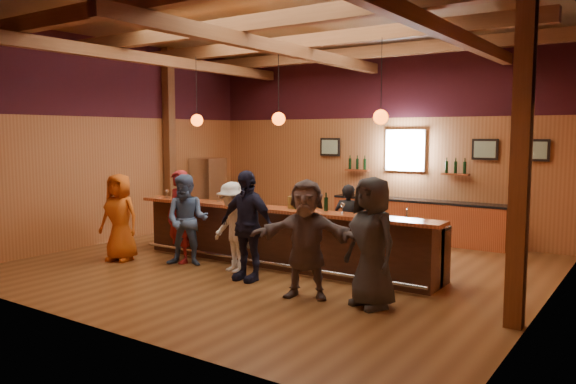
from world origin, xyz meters
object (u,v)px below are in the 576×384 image
customer_dark (372,242)px  back_bar_cabinet (417,220)px  bartender (348,224)px  bottle_a (297,202)px  stainless_fridge (208,192)px  customer_orange (120,217)px  customer_redvest (179,217)px  customer_navy (247,225)px  customer_brown (306,239)px  ice_bucket (293,202)px  bar_counter (284,237)px  customer_denim (187,220)px  customer_white (234,227)px

customer_dark → back_bar_cabinet: bearing=127.8°
bartender → bottle_a: size_ratio=4.38×
stainless_fridge → bottle_a: (4.58, -2.73, 0.34)m
customer_orange → stainless_fridge: bearing=94.7°
back_bar_cabinet → stainless_fridge: (-5.30, -1.12, 0.42)m
back_bar_cabinet → customer_redvest: bearing=-123.0°
customer_navy → bartender: 2.23m
customer_orange → customer_navy: size_ratio=0.91×
customer_brown → ice_bucket: bearing=109.9°
bar_counter → ice_bucket: bearing=-31.5°
customer_brown → bartender: (-0.56, 2.37, -0.14)m
customer_navy → ice_bucket: bearing=79.8°
bar_counter → customer_orange: (-2.82, -1.48, 0.32)m
customer_brown → bar_counter: bearing=113.2°
stainless_fridge → bottle_a: stainless_fridge is taller
bar_counter → customer_redvest: bearing=-151.4°
stainless_fridge → bottle_a: 5.34m
customer_navy → customer_redvest: bearing=173.1°
customer_brown → customer_dark: customer_dark is taller
customer_navy → bottle_a: (0.36, 0.97, 0.32)m
customer_denim → ice_bucket: customer_denim is taller
back_bar_cabinet → customer_orange: bearing=-128.4°
customer_orange → back_bar_cabinet: bearing=38.0°
customer_white → customer_brown: customer_brown is taller
customer_dark → ice_bucket: (-2.13, 1.20, 0.29)m
bartender → customer_brown: bearing=92.2°
customer_denim → customer_navy: size_ratio=0.92×
bar_counter → customer_navy: bearing=-85.2°
bar_counter → bartender: 1.24m
customer_denim → customer_dark: customer_dark is taller
customer_navy → bartender: size_ratio=1.23×
customer_dark → bartender: customer_dark is taller
back_bar_cabinet → ice_bucket: 3.94m
back_bar_cabinet → stainless_fridge: size_ratio=2.22×
bar_counter → customer_denim: 1.82m
bar_counter → customer_white: size_ratio=3.95×
stainless_fridge → customer_redvest: (2.37, -3.40, -0.02)m
customer_dark → bottle_a: 2.32m
customer_denim → bartender: bearing=11.7°
back_bar_cabinet → customer_brown: customer_brown is taller
customer_redvest → customer_denim: bearing=-5.9°
back_bar_cabinet → bartender: 2.77m
customer_redvest → stainless_fridge: bearing=137.2°
bartender → ice_bucket: bearing=50.2°
customer_orange → customer_redvest: 1.19m
back_bar_cabinet → customer_brown: (0.27, -5.11, 0.41)m
bartender → customer_white: bearing=41.9°
customer_denim → back_bar_cabinet: bearing=33.3°
stainless_fridge → customer_white: bearing=-42.6°
customer_denim → customer_brown: 2.95m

